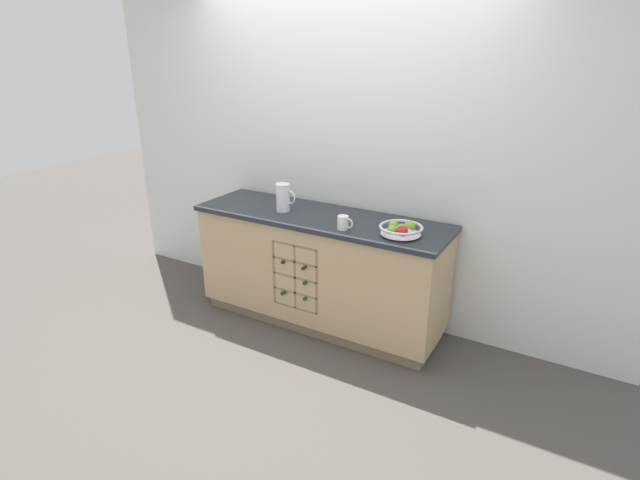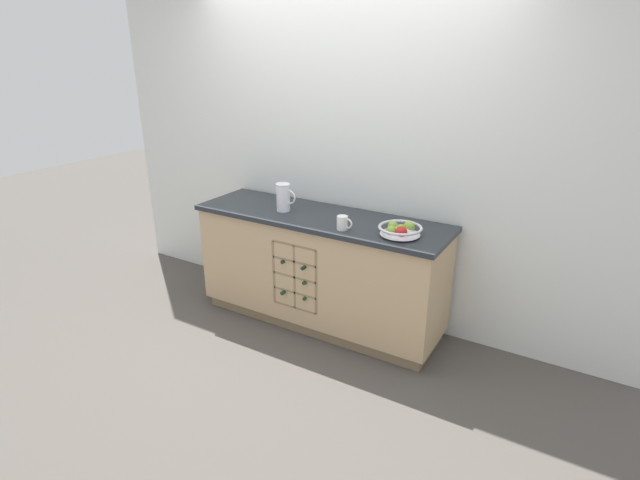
% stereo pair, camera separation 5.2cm
% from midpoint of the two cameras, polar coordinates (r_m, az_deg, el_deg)
% --- Properties ---
extents(ground_plane, '(14.00, 14.00, 0.00)m').
position_cam_midpoint_polar(ground_plane, '(4.04, 0.37, -9.16)').
color(ground_plane, '#4C4742').
extents(back_wall, '(4.40, 0.06, 2.55)m').
position_cam_midpoint_polar(back_wall, '(3.86, 3.06, 9.72)').
color(back_wall, silver).
rests_on(back_wall, ground_plane).
extents(kitchen_island, '(1.94, 0.61, 0.88)m').
position_cam_midpoint_polar(kitchen_island, '(3.83, 0.36, -3.36)').
color(kitchen_island, '#8B7354').
rests_on(kitchen_island, ground_plane).
extents(fruit_bowl, '(0.29, 0.29, 0.08)m').
position_cam_midpoint_polar(fruit_bowl, '(3.31, 9.58, 1.20)').
color(fruit_bowl, silver).
rests_on(fruit_bowl, kitchen_island).
extents(white_pitcher, '(0.16, 0.11, 0.21)m').
position_cam_midpoint_polar(white_pitcher, '(3.75, -3.79, 4.95)').
color(white_pitcher, white).
rests_on(white_pitcher, kitchen_island).
extents(ceramic_mug, '(0.11, 0.08, 0.10)m').
position_cam_midpoint_polar(ceramic_mug, '(3.37, 3.06, 1.97)').
color(ceramic_mug, white).
rests_on(ceramic_mug, kitchen_island).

